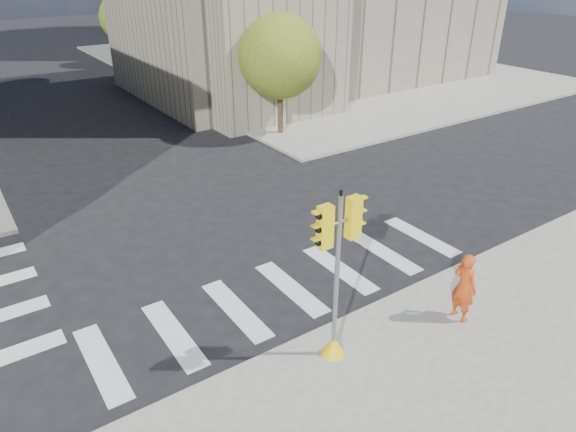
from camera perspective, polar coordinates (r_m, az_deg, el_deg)
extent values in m
plane|color=black|center=(16.36, -3.38, -4.57)|extent=(160.00, 160.00, 0.00)
cube|color=gray|center=(47.45, 1.15, 16.64)|extent=(28.00, 40.00, 0.15)
cylinder|color=#382616|center=(27.42, -0.85, 11.38)|extent=(0.28, 0.28, 2.38)
sphere|color=#2E6F1F|center=(26.80, -0.90, 17.30)|extent=(4.20, 4.20, 4.20)
cylinder|color=#382616|center=(37.74, -11.34, 15.30)|extent=(0.28, 0.28, 2.52)
sphere|color=#2E6F1F|center=(37.26, -11.80, 19.96)|extent=(4.60, 4.60, 4.60)
cylinder|color=#382616|center=(48.86, -17.34, 17.06)|extent=(0.28, 0.28, 2.27)
sphere|color=#2E6F1F|center=(48.52, -17.80, 20.23)|extent=(4.00, 4.00, 4.00)
cylinder|color=black|center=(30.40, -4.46, 18.55)|extent=(0.12, 0.12, 8.00)
cylinder|color=black|center=(43.01, -14.54, 20.28)|extent=(0.12, 0.12, 8.00)
cone|color=yellow|center=(12.42, 5.05, -14.11)|extent=(0.56, 0.56, 0.50)
cylinder|color=gray|center=(11.33, 5.42, -7.21)|extent=(0.11, 0.11, 4.10)
cylinder|color=black|center=(10.30, 5.92, 2.52)|extent=(0.07, 0.07, 0.12)
cylinder|color=gray|center=(10.58, 5.75, -0.69)|extent=(0.90, 0.07, 0.06)
cube|color=yellow|center=(10.36, 4.14, -1.24)|extent=(0.30, 0.22, 0.95)
cube|color=yellow|center=(10.81, 7.29, -0.15)|extent=(0.30, 0.22, 0.95)
imported|color=#C94012|center=(13.76, 18.99, -7.46)|extent=(0.49, 0.71, 1.90)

